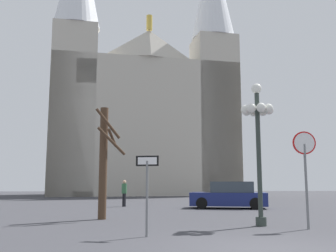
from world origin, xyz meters
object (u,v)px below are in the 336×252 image
object	(u,v)px
street_lamp	(258,128)
parked_car_near_navy	(229,196)
stop_sign	(305,161)
bare_tree	(104,160)
cathedral	(144,106)
pedestrian_walking	(124,191)
one_way_arrow_sign	(147,184)

from	to	relation	value
street_lamp	parked_car_near_navy	bearing A→B (deg)	83.58
stop_sign	bare_tree	size ratio (longest dim) A/B	0.68
cathedral	street_lamp	bearing A→B (deg)	-83.71
cathedral	bare_tree	distance (m)	32.03
stop_sign	pedestrian_walking	world-z (taller)	stop_sign
one_way_arrow_sign	bare_tree	bearing A→B (deg)	108.13
cathedral	parked_car_near_navy	size ratio (longest dim) A/B	7.26
street_lamp	bare_tree	size ratio (longest dim) A/B	1.09
stop_sign	parked_car_near_navy	world-z (taller)	stop_sign
parked_car_near_navy	pedestrian_walking	bearing A→B (deg)	161.36
bare_tree	street_lamp	bearing A→B (deg)	-26.51
street_lamp	pedestrian_walking	bearing A→B (deg)	114.33
cathedral	pedestrian_walking	xyz separation A→B (m)	(-1.35, -22.45, -9.80)
cathedral	parked_car_near_navy	world-z (taller)	cathedral
cathedral	stop_sign	distance (m)	36.00
cathedral	one_way_arrow_sign	distance (m)	37.15
bare_tree	pedestrian_walking	size ratio (longest dim) A/B	2.81
parked_car_near_navy	bare_tree	bearing A→B (deg)	-135.96
street_lamp	bare_tree	world-z (taller)	street_lamp
stop_sign	parked_car_near_navy	distance (m)	10.21
cathedral	pedestrian_walking	distance (m)	24.54
one_way_arrow_sign	bare_tree	xyz separation A→B (m)	(-1.67, 5.10, 0.95)
cathedral	stop_sign	world-z (taller)	cathedral
stop_sign	one_way_arrow_sign	world-z (taller)	stop_sign
street_lamp	bare_tree	bearing A→B (deg)	153.49
bare_tree	pedestrian_walking	world-z (taller)	bare_tree
pedestrian_walking	parked_car_near_navy	bearing A→B (deg)	-18.64
parked_car_near_navy	pedestrian_walking	size ratio (longest dim) A/B	2.87
stop_sign	bare_tree	bearing A→B (deg)	150.89
stop_sign	bare_tree	distance (m)	7.72
cathedral	bare_tree	world-z (taller)	cathedral
one_way_arrow_sign	street_lamp	xyz separation A→B (m)	(3.87, 2.33, 1.90)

